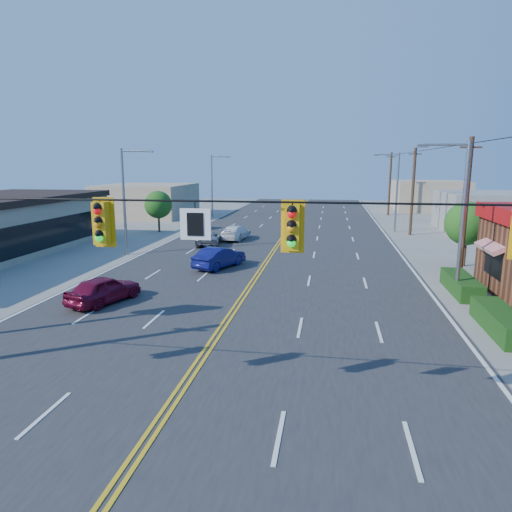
% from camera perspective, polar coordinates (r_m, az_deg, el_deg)
% --- Properties ---
extents(ground, '(160.00, 160.00, 0.00)m').
position_cam_1_polar(ground, '(13.19, -12.24, -20.17)').
color(ground, gray).
rests_on(ground, ground).
extents(road, '(20.00, 120.00, 0.06)m').
position_cam_1_polar(road, '(31.45, 1.08, -1.12)').
color(road, '#2D2D30').
rests_on(road, ground).
extents(signal_span, '(24.32, 0.34, 9.00)m').
position_cam_1_polar(signal_span, '(11.48, -13.82, 1.22)').
color(signal_span, '#47301E').
rests_on(signal_span, ground).
extents(streetlight_se, '(2.55, 0.25, 8.00)m').
position_cam_1_polar(streetlight_se, '(25.34, 24.04, 5.13)').
color(streetlight_se, gray).
rests_on(streetlight_se, ground).
extents(streetlight_ne, '(2.55, 0.25, 8.00)m').
position_cam_1_polar(streetlight_ne, '(48.88, 17.00, 8.18)').
color(streetlight_ne, gray).
rests_on(streetlight_ne, ground).
extents(streetlight_sw, '(2.55, 0.25, 8.00)m').
position_cam_1_polar(streetlight_sw, '(35.84, -15.90, 7.24)').
color(streetlight_sw, gray).
rests_on(streetlight_sw, ground).
extents(streetlight_nw, '(2.55, 0.25, 8.00)m').
position_cam_1_polar(streetlight_nw, '(60.37, -5.35, 9.14)').
color(streetlight_nw, gray).
rests_on(streetlight_nw, ground).
extents(utility_pole_near, '(0.28, 0.28, 8.40)m').
position_cam_1_polar(utility_pole_near, '(29.58, 24.71, 5.23)').
color(utility_pole_near, '#47301E').
rests_on(utility_pole_near, ground).
extents(utility_pole_mid, '(0.28, 0.28, 8.40)m').
position_cam_1_polar(utility_pole_mid, '(47.13, 19.00, 7.57)').
color(utility_pole_mid, '#47301E').
rests_on(utility_pole_mid, ground).
extents(utility_pole_far, '(0.28, 0.28, 8.40)m').
position_cam_1_polar(utility_pole_far, '(64.92, 16.38, 8.61)').
color(utility_pole_far, '#47301E').
rests_on(utility_pole_far, ground).
extents(tree_kfc_rear, '(2.94, 2.94, 4.41)m').
position_cam_1_polar(tree_kfc_rear, '(33.89, 24.90, 3.71)').
color(tree_kfc_rear, '#47301E').
rests_on(tree_kfc_rear, ground).
extents(tree_west, '(2.80, 2.80, 4.20)m').
position_cam_1_polar(tree_west, '(47.84, -12.12, 6.29)').
color(tree_west, '#47301E').
rests_on(tree_west, ground).
extents(bld_east_mid, '(12.00, 10.00, 4.00)m').
position_cam_1_polar(bld_east_mid, '(53.61, 28.54, 4.84)').
color(bld_east_mid, gray).
rests_on(bld_east_mid, ground).
extents(bld_west_far, '(11.00, 12.00, 4.20)m').
position_cam_1_polar(bld_west_far, '(63.45, -13.44, 6.80)').
color(bld_west_far, tan).
rests_on(bld_west_far, ground).
extents(bld_east_far, '(10.00, 10.00, 4.40)m').
position_cam_1_polar(bld_east_far, '(74.01, 20.82, 7.07)').
color(bld_east_far, tan).
rests_on(bld_east_far, ground).
extents(car_magenta, '(2.82, 4.32, 1.37)m').
position_cam_1_polar(car_magenta, '(23.96, -18.48, -4.11)').
color(car_magenta, maroon).
rests_on(car_magenta, ground).
extents(car_blue, '(2.99, 4.48, 1.39)m').
position_cam_1_polar(car_blue, '(30.51, -4.60, -0.27)').
color(car_blue, '#0E1156').
rests_on(car_blue, ground).
extents(car_white, '(2.41, 4.66, 1.29)m').
position_cam_1_polar(car_white, '(41.86, -2.56, 2.87)').
color(car_white, white).
rests_on(car_white, ground).
extents(car_silver, '(2.57, 4.39, 1.15)m').
position_cam_1_polar(car_silver, '(39.33, -5.95, 2.16)').
color(car_silver, gray).
rests_on(car_silver, ground).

